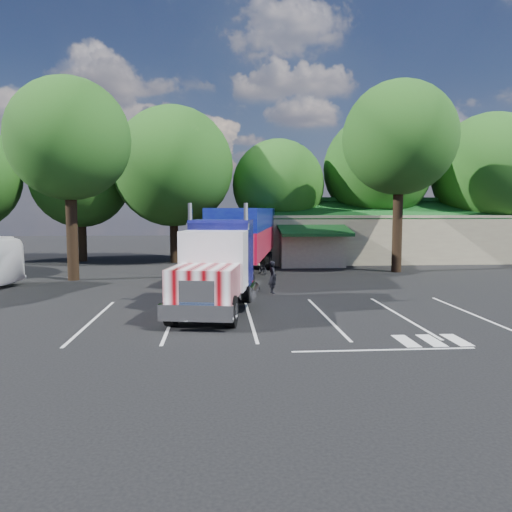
{
  "coord_description": "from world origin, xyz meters",
  "views": [
    {
      "loc": [
        -1.3,
        -26.28,
        4.51
      ],
      "look_at": [
        0.73,
        0.24,
        2.0
      ],
      "focal_mm": 35.0,
      "sensor_mm": 36.0,
      "label": 1
    }
  ],
  "objects": [
    {
      "name": "tree_row_f",
      "position": [
        23.0,
        16.8,
        7.79
      ],
      "size": [
        10.4,
        10.4,
        13.0
      ],
      "color": "black",
      "rests_on": "ground"
    },
    {
      "name": "silver_sedan",
      "position": [
        6.84,
        13.8,
        0.61
      ],
      "size": [
        3.89,
        2.17,
        1.22
      ],
      "primitive_type": "imported",
      "rotation": [
        0.0,
        0.0,
        1.32
      ],
      "color": "#9FA2A6",
      "rests_on": "ground"
    },
    {
      "name": "semi_truck",
      "position": [
        0.05,
        3.99,
        2.71
      ],
      "size": [
        6.78,
        22.97,
        4.78
      ],
      "rotation": [
        0.0,
        0.0,
        -0.18
      ],
      "color": "black",
      "rests_on": "ground"
    },
    {
      "name": "woman",
      "position": [
        1.6,
        0.0,
        0.88
      ],
      "size": [
        0.57,
        0.73,
        1.76
      ],
      "primitive_type": "imported",
      "rotation": [
        0.0,
        0.0,
        1.82
      ],
      "color": "black",
      "rests_on": "ground"
    },
    {
      "name": "bicycle",
      "position": [
        1.8,
        8.0,
        0.41
      ],
      "size": [
        0.85,
        1.64,
        0.82
      ],
      "primitive_type": "imported",
      "rotation": [
        0.0,
        0.0,
        0.21
      ],
      "color": "black",
      "rests_on": "ground"
    },
    {
      "name": "tree_row_c",
      "position": [
        -5.0,
        16.2,
        8.04
      ],
      "size": [
        10.0,
        10.0,
        13.05
      ],
      "color": "black",
      "rests_on": "ground"
    },
    {
      "name": "tree_row_b",
      "position": [
        -13.0,
        17.8,
        7.13
      ],
      "size": [
        8.4,
        8.4,
        11.35
      ],
      "color": "black",
      "rests_on": "ground"
    },
    {
      "name": "tree_near_right",
      "position": [
        11.5,
        8.5,
        9.46
      ],
      "size": [
        8.0,
        8.0,
        13.5
      ],
      "color": "black",
      "rests_on": "ground"
    },
    {
      "name": "tree_row_e",
      "position": [
        13.0,
        18.0,
        8.09
      ],
      "size": [
        9.6,
        9.6,
        12.9
      ],
      "color": "black",
      "rests_on": "ground"
    },
    {
      "name": "ground",
      "position": [
        0.0,
        0.0,
        0.0
      ],
      "size": [
        120.0,
        120.0,
        0.0
      ],
      "primitive_type": "plane",
      "color": "black",
      "rests_on": "ground"
    },
    {
      "name": "tree_row_d",
      "position": [
        4.0,
        17.5,
        6.58
      ],
      "size": [
        8.0,
        8.0,
        10.6
      ],
      "color": "black",
      "rests_on": "ground"
    },
    {
      "name": "tree_near_left",
      "position": [
        -10.5,
        6.0,
        8.81
      ],
      "size": [
        7.6,
        7.6,
        12.65
      ],
      "color": "black",
      "rests_on": "ground"
    },
    {
      "name": "event_hall",
      "position": [
        13.74,
        17.81,
        2.21
      ],
      "size": [
        24.2,
        14.12,
        5.55
      ],
      "color": "#BAB08A",
      "rests_on": "ground"
    }
  ]
}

